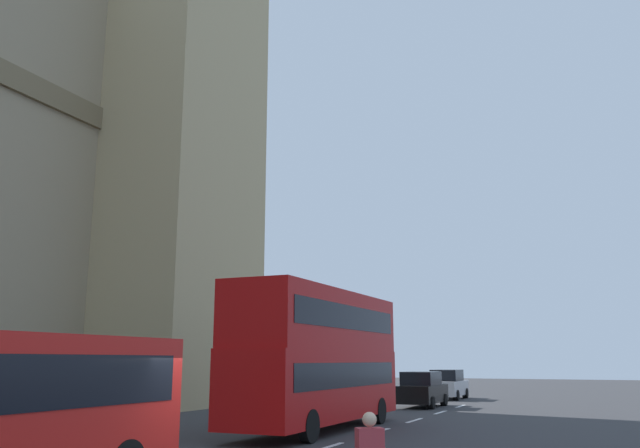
{
  "coord_description": "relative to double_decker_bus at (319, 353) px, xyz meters",
  "views": [
    {
      "loc": [
        -11.94,
        -7.65,
        2.45
      ],
      "look_at": [
        10.25,
        2.09,
        7.56
      ],
      "focal_mm": 36.36,
      "sensor_mm": 36.0,
      "label": 1
    }
  ],
  "objects": [
    {
      "name": "lane_centre_marking",
      "position": [
        -3.92,
        -2.0,
        -2.7
      ],
      "size": [
        39.0,
        0.16,
        0.01
      ],
      "color": "silver",
      "rests_on": "ground_plane"
    },
    {
      "name": "double_decker_bus",
      "position": [
        0.0,
        0.0,
        0.0
      ],
      "size": [
        10.36,
        2.54,
        4.9
      ],
      "color": "#B20F0F",
      "rests_on": "ground_plane"
    },
    {
      "name": "sedan_lead",
      "position": [
        13.05,
        -0.31,
        -1.8
      ],
      "size": [
        4.4,
        1.86,
        1.85
      ],
      "color": "black",
      "rests_on": "ground_plane"
    },
    {
      "name": "sedan_trailing",
      "position": [
        20.78,
        0.06,
        -1.8
      ],
      "size": [
        4.4,
        1.86,
        1.85
      ],
      "color": "#B7B7BC",
      "rests_on": "ground_plane"
    }
  ]
}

